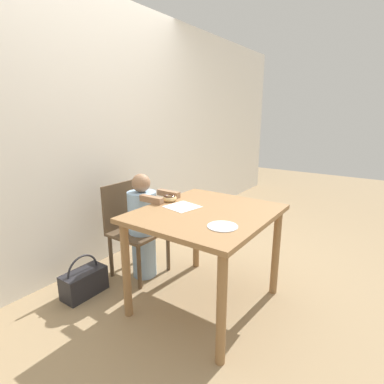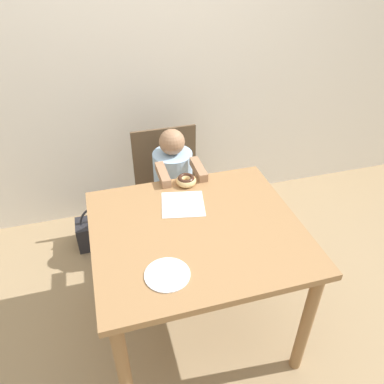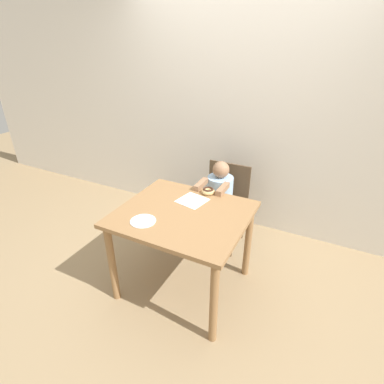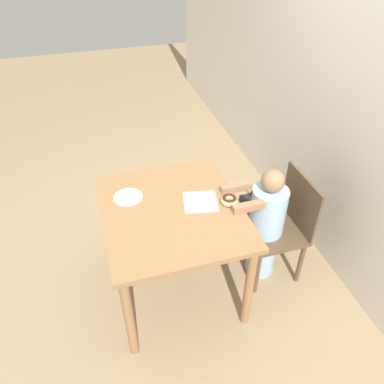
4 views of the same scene
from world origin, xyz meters
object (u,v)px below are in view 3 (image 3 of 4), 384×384
object	(u,v)px
handbag	(184,215)
child_figure	(219,206)
chair	(223,203)
donut	(208,191)

from	to	relation	value
handbag	child_figure	bearing A→B (deg)	-20.95
child_figure	chair	bearing A→B (deg)	90.00
child_figure	handbag	size ratio (longest dim) A/B	2.69
chair	handbag	xyz separation A→B (m)	(-0.51, 0.07, -0.33)
chair	child_figure	world-z (taller)	child_figure
donut	handbag	xyz separation A→B (m)	(-0.52, 0.50, -0.67)
child_figure	handbag	bearing A→B (deg)	159.05
chair	child_figure	xyz separation A→B (m)	(-0.00, -0.12, 0.03)
chair	donut	size ratio (longest dim) A/B	7.33
child_figure	donut	size ratio (longest dim) A/B	8.27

